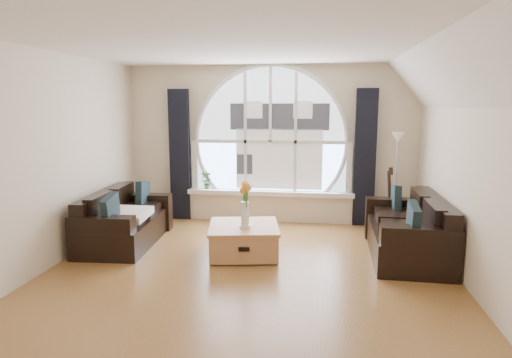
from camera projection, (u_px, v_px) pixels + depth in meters
name	position (u px, v px, depth m)	size (l,w,h in m)	color
ground	(246.00, 279.00, 5.23)	(5.00, 5.50, 0.01)	brown
ceiling	(245.00, 42.00, 4.78)	(5.00, 5.50, 0.01)	silver
wall_back	(271.00, 144.00, 7.69)	(5.00, 0.01, 2.70)	beige
wall_front	(161.00, 238.00, 2.32)	(5.00, 0.01, 2.70)	beige
wall_left	(41.00, 162.00, 5.35)	(0.01, 5.50, 2.70)	beige
wall_right	(479.00, 171.00, 4.67)	(0.01, 5.50, 2.70)	beige
attic_slope	(456.00, 74.00, 4.54)	(0.92, 5.50, 0.72)	silver
arched_window	(270.00, 129.00, 7.62)	(2.60, 0.06, 2.15)	silver
window_sill	(270.00, 193.00, 7.74)	(2.90, 0.22, 0.08)	white
window_frame	(270.00, 129.00, 7.59)	(2.76, 0.08, 2.15)	white
neighbor_house	(279.00, 136.00, 7.60)	(1.70, 0.02, 1.50)	silver
curtain_left	(180.00, 155.00, 7.83)	(0.35, 0.12, 2.30)	black
curtain_right	(365.00, 158.00, 7.39)	(0.35, 0.12, 2.30)	black
sofa_left	(126.00, 217.00, 6.53)	(0.86, 1.72, 0.77)	black
sofa_right	(407.00, 227.00, 5.97)	(0.91, 1.83, 0.81)	black
coffee_chest	(244.00, 239.00, 6.05)	(0.93, 0.93, 0.46)	tan
throw_blanket	(129.00, 214.00, 6.27)	(0.55, 0.55, 0.10)	silver
vase_flowers	(245.00, 199.00, 5.86)	(0.24, 0.24, 0.70)	white
floor_lamp	(396.00, 182.00, 7.17)	(0.24, 0.24, 1.60)	#B2B2B2
guitar	(388.00, 199.00, 7.15)	(0.36, 0.24, 1.06)	#95552D
potted_plant	(206.00, 180.00, 7.86)	(0.17, 0.12, 0.33)	#1E6023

